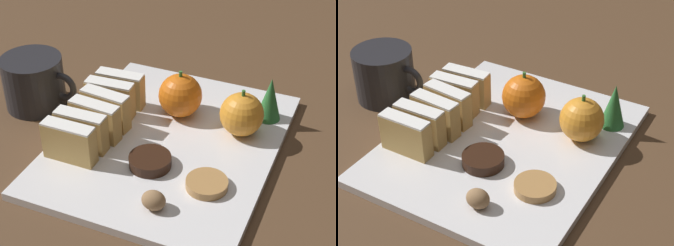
% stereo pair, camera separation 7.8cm
% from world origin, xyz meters
% --- Properties ---
extents(ground_plane, '(6.00, 6.00, 0.00)m').
position_xyz_m(ground_plane, '(0.00, 0.00, 0.00)').
color(ground_plane, '#513823').
extents(serving_platter, '(0.30, 0.37, 0.01)m').
position_xyz_m(serving_platter, '(0.00, 0.00, 0.01)').
color(serving_platter, white).
rests_on(serving_platter, ground_plane).
extents(stollen_slice_front, '(0.07, 0.02, 0.06)m').
position_xyz_m(stollen_slice_front, '(-0.11, -0.09, 0.04)').
color(stollen_slice_front, tan).
rests_on(stollen_slice_front, serving_platter).
extents(stollen_slice_second, '(0.07, 0.02, 0.06)m').
position_xyz_m(stollen_slice_second, '(-0.10, -0.06, 0.04)').
color(stollen_slice_second, tan).
rests_on(stollen_slice_second, serving_platter).
extents(stollen_slice_third, '(0.08, 0.03, 0.06)m').
position_xyz_m(stollen_slice_third, '(-0.10, -0.03, 0.04)').
color(stollen_slice_third, tan).
rests_on(stollen_slice_third, serving_platter).
extents(stollen_slice_fourth, '(0.08, 0.03, 0.06)m').
position_xyz_m(stollen_slice_fourth, '(-0.10, -0.00, 0.04)').
color(stollen_slice_fourth, tan).
rests_on(stollen_slice_fourth, serving_platter).
extents(stollen_slice_fifth, '(0.07, 0.03, 0.06)m').
position_xyz_m(stollen_slice_fifth, '(-0.11, 0.03, 0.04)').
color(stollen_slice_fifth, tan).
rests_on(stollen_slice_fifth, serving_platter).
extents(stollen_slice_sixth, '(0.08, 0.03, 0.06)m').
position_xyz_m(stollen_slice_sixth, '(-0.10, 0.06, 0.04)').
color(stollen_slice_sixth, tan).
rests_on(stollen_slice_sixth, serving_platter).
extents(orange_near, '(0.06, 0.06, 0.07)m').
position_xyz_m(orange_near, '(0.09, 0.06, 0.04)').
color(orange_near, orange).
rests_on(orange_near, serving_platter).
extents(orange_far, '(0.07, 0.07, 0.07)m').
position_xyz_m(orange_far, '(-0.01, 0.07, 0.04)').
color(orange_far, orange).
rests_on(orange_far, serving_platter).
extents(walnut, '(0.03, 0.03, 0.03)m').
position_xyz_m(walnut, '(0.04, -0.13, 0.02)').
color(walnut, '#8E6B47').
rests_on(walnut, serving_platter).
extents(chocolate_cookie, '(0.06, 0.06, 0.02)m').
position_xyz_m(chocolate_cookie, '(-0.00, -0.06, 0.02)').
color(chocolate_cookie, black).
rests_on(chocolate_cookie, serving_platter).
extents(gingerbread_cookie, '(0.05, 0.05, 0.01)m').
position_xyz_m(gingerbread_cookie, '(0.08, -0.07, 0.02)').
color(gingerbread_cookie, '#B27F47').
rests_on(gingerbread_cookie, serving_platter).
extents(evergreen_sprig, '(0.04, 0.04, 0.07)m').
position_xyz_m(evergreen_sprig, '(0.12, 0.11, 0.05)').
color(evergreen_sprig, '#2D7538').
rests_on(evergreen_sprig, serving_platter).
extents(coffee_mug, '(0.12, 0.09, 0.08)m').
position_xyz_m(coffee_mug, '(-0.24, 0.02, 0.04)').
color(coffee_mug, '#232328').
rests_on(coffee_mug, ground_plane).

